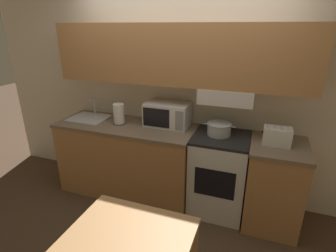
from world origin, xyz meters
TOP-DOWN VIEW (x-y plane):
  - ground_plane at (0.00, 0.00)m, footprint 16.00×16.00m
  - wall_back at (0.01, -0.06)m, footprint 5.26×0.38m
  - lower_counter_main at (-0.59, -0.32)m, footprint 1.70×0.66m
  - lower_counter_right_stub at (1.16, -0.32)m, footprint 0.56×0.66m
  - stove_range at (0.57, -0.30)m, footprint 0.60×0.60m
  - cooking_pot at (0.53, -0.26)m, footprint 0.34×0.26m
  - microwave at (-0.09, -0.19)m, footprint 0.51×0.33m
  - toaster at (1.11, -0.32)m, footprint 0.28×0.17m
  - sink_basin at (-1.11, -0.32)m, footprint 0.46×0.39m
  - paper_towel_roll at (-0.67, -0.32)m, footprint 0.15×0.15m

SIDE VIEW (x-z plane):
  - ground_plane at x=0.00m, z-range 0.00..0.00m
  - stove_range at x=0.57m, z-range 0.00..0.94m
  - lower_counter_main at x=-0.59m, z-range 0.00..0.94m
  - lower_counter_right_stub at x=1.16m, z-range 0.00..0.94m
  - sink_basin at x=-1.11m, z-range 0.83..1.08m
  - cooking_pot at x=0.53m, z-range 0.94..1.08m
  - toaster at x=1.11m, z-range 0.94..1.12m
  - paper_towel_roll at x=-0.67m, z-range 0.93..1.18m
  - microwave at x=-0.09m, z-range 0.94..1.21m
  - wall_back at x=0.01m, z-range 0.22..2.77m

